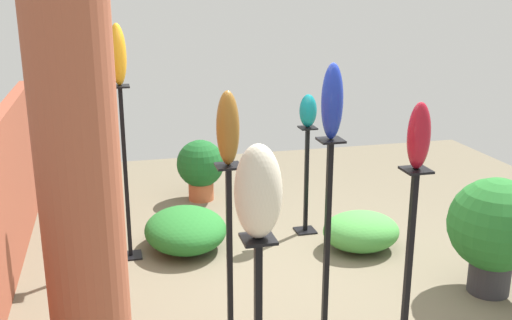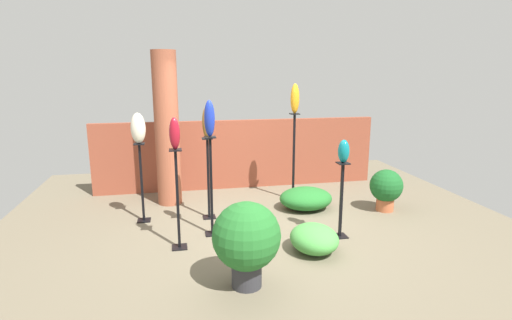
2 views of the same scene
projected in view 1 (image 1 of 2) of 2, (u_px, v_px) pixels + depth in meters
name	position (u px, v px, depth m)	size (l,w,h in m)	color
ground_plane	(286.00, 283.00, 5.00)	(8.00, 8.00, 0.00)	#6B604C
brick_pillar	(82.00, 206.00, 3.01)	(0.42, 0.42, 2.65)	#9E5138
pedestal_ruby	(408.00, 278.00, 3.78)	(0.20, 0.20, 1.34)	black
pedestal_amber	(126.00, 180.00, 5.30)	(0.20, 0.20, 1.58)	black
pedestal_teal	(306.00, 185.00, 5.93)	(0.20, 0.20, 1.08)	black
pedestal_cobalt	(327.00, 247.00, 4.12)	(0.20, 0.20, 1.43)	black
pedestal_bronze	(230.00, 265.00, 4.00)	(0.20, 0.20, 1.30)	black
art_vase_ruby	(419.00, 136.00, 3.52)	(0.13, 0.14, 0.41)	maroon
art_vase_amber	(118.00, 55.00, 4.98)	(0.16, 0.14, 0.52)	orange
art_vase_teal	(308.00, 111.00, 5.71)	(0.15, 0.17, 0.32)	#0F727A
art_vase_cobalt	(332.00, 101.00, 3.84)	(0.15, 0.14, 0.50)	#192D9E
art_vase_bronze	(228.00, 128.00, 3.73)	(0.14, 0.15, 0.48)	brown
art_vase_ivory	(258.00, 192.00, 2.79)	(0.22, 0.23, 0.46)	beige
potted_plant_mid_right	(201.00, 166.00, 6.85)	(0.54, 0.54, 0.71)	#B25B38
potted_plant_near_pillar	(495.00, 228.00, 4.72)	(0.74, 0.74, 0.96)	#2D2D33
foliage_bed_east	(361.00, 231.00, 5.62)	(0.63, 0.73, 0.35)	#479942
foliage_bed_west	(186.00, 230.00, 5.64)	(0.90, 0.77, 0.37)	#236B28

